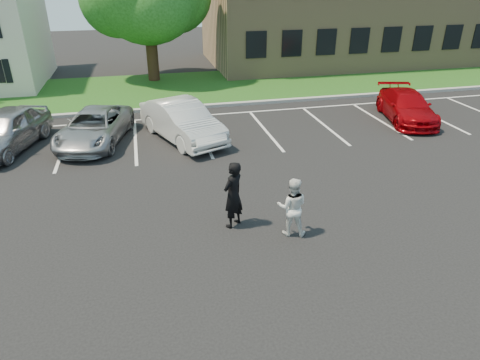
% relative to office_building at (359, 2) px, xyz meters
% --- Properties ---
extents(ground_plane, '(90.00, 90.00, 0.00)m').
position_rel_office_building_xyz_m(ground_plane, '(-14.00, -21.99, -4.16)').
color(ground_plane, black).
rests_on(ground_plane, ground).
extents(curb, '(40.00, 0.30, 0.15)m').
position_rel_office_building_xyz_m(curb, '(-14.00, -9.99, -4.08)').
color(curb, gray).
rests_on(curb, ground).
extents(grass_strip, '(44.00, 8.00, 0.08)m').
position_rel_office_building_xyz_m(grass_strip, '(-14.00, -5.99, -4.12)').
color(grass_strip, '#164610').
rests_on(grass_strip, ground).
extents(stall_lines, '(34.00, 5.36, 0.01)m').
position_rel_office_building_xyz_m(stall_lines, '(-12.60, -13.04, -4.15)').
color(stall_lines, silver).
rests_on(stall_lines, ground).
extents(office_building, '(22.40, 10.40, 8.30)m').
position_rel_office_building_xyz_m(office_building, '(0.00, 0.00, 0.00)').
color(office_building, '#A1835D').
rests_on(office_building, ground).
extents(man_black_suit, '(0.83, 0.79, 1.91)m').
position_rel_office_building_xyz_m(man_black_suit, '(-14.25, -21.25, -3.20)').
color(man_black_suit, black).
rests_on(man_black_suit, ground).
extents(man_white_shirt, '(0.95, 0.85, 1.63)m').
position_rel_office_building_xyz_m(man_white_shirt, '(-12.84, -22.00, -3.34)').
color(man_white_shirt, silver).
rests_on(man_white_shirt, ground).
extents(car_silver_west, '(3.16, 4.97, 1.57)m').
position_rel_office_building_xyz_m(car_silver_west, '(-21.63, -13.77, -3.37)').
color(car_silver_west, '#9D9DA2').
rests_on(car_silver_west, ground).
extents(car_silver_minivan, '(3.34, 5.15, 1.32)m').
position_rel_office_building_xyz_m(car_silver_minivan, '(-18.34, -13.81, -3.50)').
color(car_silver_minivan, '#96989C').
rests_on(car_silver_minivan, ground).
extents(car_white_sedan, '(3.34, 5.07, 1.58)m').
position_rel_office_building_xyz_m(car_white_sedan, '(-14.85, -14.26, -3.37)').
color(car_white_sedan, silver).
rests_on(car_white_sedan, ground).
extents(car_red_compact, '(2.88, 4.86, 1.32)m').
position_rel_office_building_xyz_m(car_red_compact, '(-4.45, -14.17, -3.50)').
color(car_red_compact, '#970308').
rests_on(car_red_compact, ground).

